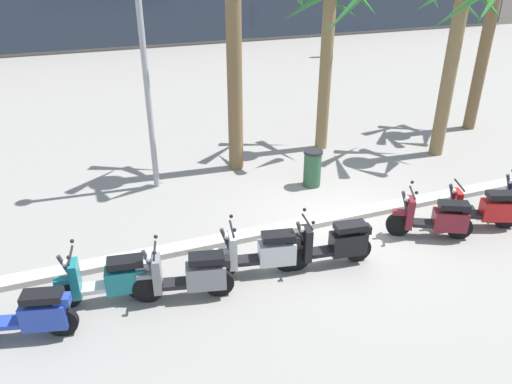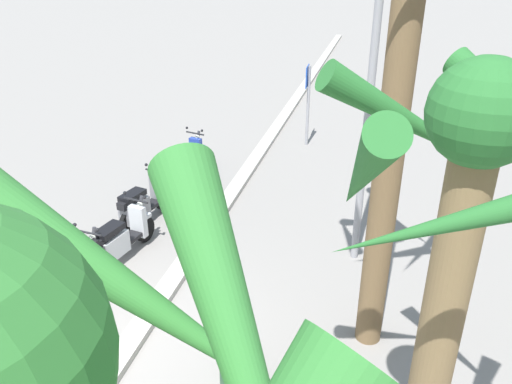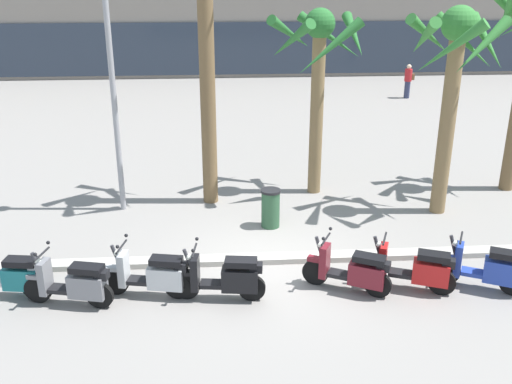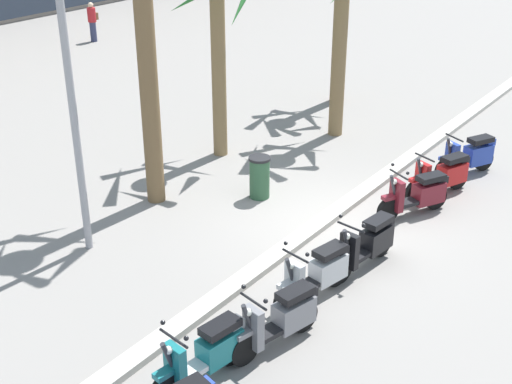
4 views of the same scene
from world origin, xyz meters
The scene contains 15 objects.
ground_plane centered at (0.00, 0.00, 0.00)m, with size 200.00×200.00×0.00m, color gray.
curb_strip centered at (0.00, 0.18, 0.06)m, with size 60.00×0.36×0.12m, color #ADA89E.
scooter_teal_lead_nearest centered at (-5.05, -0.91, 0.45)m, with size 1.73×0.60×1.17m.
scooter_grey_mid_centre centered at (-3.75, -1.31, 0.46)m, with size 1.72×0.69×1.17m.
scooter_silver_tail_end centered at (-2.34, -1.08, 0.45)m, with size 1.73×0.66×1.17m.
scooter_black_mid_rear centered at (-0.95, -1.29, 0.46)m, with size 1.76×0.58×1.17m.
scooter_maroon_mid_front centered at (1.49, -1.17, 0.45)m, with size 1.62×0.93×1.17m.
scooter_red_gap_after_mid centered at (2.70, -1.20, 0.45)m, with size 1.75×0.88×1.04m.
scooter_blue_far_back centered at (4.11, -1.28, 0.47)m, with size 1.61×0.92×1.04m.
palm_tree_by_mall_entrance centered at (4.54, 2.61, 3.76)m, with size 2.34×2.36×5.09m.
palm_tree_near_sign centered at (1.61, 4.24, 3.67)m, with size 2.65×2.64×4.93m.
palm_tree_far_corner centered at (-1.25, 3.70, 4.99)m, with size 2.39×2.48×6.90m.
pedestrian_window_shopping centered at (7.95, 16.03, 0.83)m, with size 0.45×0.34×1.58m.
litter_bin centered at (0.18, 1.97, 0.48)m, with size 0.48×0.48×0.95m.
street_lamp centered at (-3.53, 3.31, 3.78)m, with size 0.36×0.36×6.13m.
Camera 3 is at (-1.06, -10.98, 5.96)m, focal length 41.27 mm.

